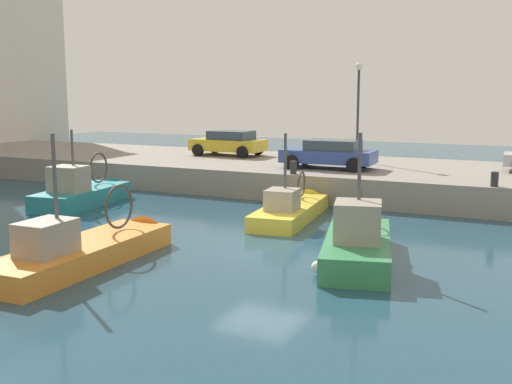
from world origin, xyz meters
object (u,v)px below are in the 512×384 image
(fishing_boat_teal, at_px, (86,200))
(mooring_bollard_mid, at_px, (495,179))
(parked_car_yellow, at_px, (229,143))
(parked_car_blue, at_px, (330,153))
(quay_streetlamp, at_px, (358,95))
(fishing_boat_green, at_px, (358,253))
(fishing_boat_yellow, at_px, (293,215))
(mooring_bollard_north, at_px, (293,167))
(fishing_boat_orange, at_px, (91,258))

(fishing_boat_teal, bearing_deg, mooring_bollard_mid, -74.86)
(parked_car_yellow, distance_m, parked_car_blue, 7.44)
(fishing_boat_teal, relative_size, quay_streetlamp, 1.19)
(parked_car_yellow, bearing_deg, fishing_boat_green, -139.37)
(fishing_boat_green, distance_m, mooring_bollard_mid, 8.19)
(parked_car_blue, bearing_deg, parked_car_yellow, 66.09)
(fishing_boat_green, xyz_separation_m, fishing_boat_yellow, (4.51, 3.85, -0.06))
(fishing_boat_yellow, xyz_separation_m, mooring_bollard_mid, (3.04, -6.73, 1.38))
(fishing_boat_yellow, bearing_deg, fishing_boat_green, -139.54)
(fishing_boat_green, distance_m, quay_streetlamp, 14.47)
(fishing_boat_green, bearing_deg, mooring_bollard_north, 34.11)
(mooring_bollard_north, bearing_deg, fishing_boat_orange, 172.84)
(fishing_boat_orange, height_order, quay_streetlamp, quay_streetlamp)
(parked_car_yellow, relative_size, parked_car_blue, 0.93)
(fishing_boat_green, height_order, parked_car_blue, fishing_boat_green)
(mooring_bollard_mid, bearing_deg, mooring_bollard_north, 90.00)
(parked_car_yellow, height_order, quay_streetlamp, quay_streetlamp)
(mooring_bollard_north, bearing_deg, mooring_bollard_mid, -90.00)
(fishing_boat_green, height_order, fishing_boat_yellow, fishing_boat_green)
(fishing_boat_green, height_order, quay_streetlamp, quay_streetlamp)
(fishing_boat_orange, relative_size, mooring_bollard_north, 12.75)
(fishing_boat_yellow, xyz_separation_m, parked_car_blue, (5.49, 0.52, 1.79))
(fishing_boat_green, xyz_separation_m, fishing_boat_orange, (-3.65, 6.52, -0.05))
(fishing_boat_yellow, xyz_separation_m, parked_car_yellow, (8.50, 7.32, 1.80))
(mooring_bollard_mid, height_order, mooring_bollard_north, same)
(fishing_boat_teal, distance_m, quay_streetlamp, 13.83)
(quay_streetlamp, bearing_deg, fishing_boat_orange, 171.68)
(fishing_boat_orange, bearing_deg, fishing_boat_green, -60.79)
(fishing_boat_teal, distance_m, mooring_bollard_mid, 16.23)
(fishing_boat_yellow, relative_size, mooring_bollard_north, 11.63)
(parked_car_yellow, relative_size, mooring_bollard_north, 7.21)
(mooring_bollard_north, bearing_deg, fishing_boat_teal, 119.01)
(mooring_bollard_mid, bearing_deg, parked_car_yellow, 68.76)
(fishing_boat_green, xyz_separation_m, mooring_bollard_north, (7.56, 5.12, 1.32))
(parked_car_blue, height_order, quay_streetlamp, quay_streetlamp)
(parked_car_yellow, bearing_deg, fishing_boat_teal, 170.79)
(fishing_boat_yellow, xyz_separation_m, mooring_bollard_north, (3.04, 1.27, 1.38))
(fishing_boat_teal, bearing_deg, fishing_boat_orange, -138.33)
(parked_car_yellow, xyz_separation_m, quay_streetlamp, (0.19, -7.11, 2.56))
(fishing_boat_teal, bearing_deg, fishing_boat_yellow, -82.43)
(fishing_boat_teal, xyz_separation_m, parked_car_blue, (6.67, -8.37, 1.73))
(fishing_boat_orange, distance_m, fishing_boat_yellow, 8.59)
(fishing_boat_teal, distance_m, parked_car_yellow, 9.96)
(mooring_bollard_mid, xyz_separation_m, mooring_bollard_north, (0.00, 8.00, 0.00))
(fishing_boat_green, distance_m, fishing_boat_yellow, 5.93)
(fishing_boat_orange, distance_m, quay_streetlamp, 17.58)
(fishing_boat_orange, relative_size, quay_streetlamp, 1.45)
(fishing_boat_orange, bearing_deg, quay_streetlamp, -8.32)
(fishing_boat_green, distance_m, fishing_boat_orange, 7.48)
(parked_car_yellow, relative_size, quay_streetlamp, 0.82)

